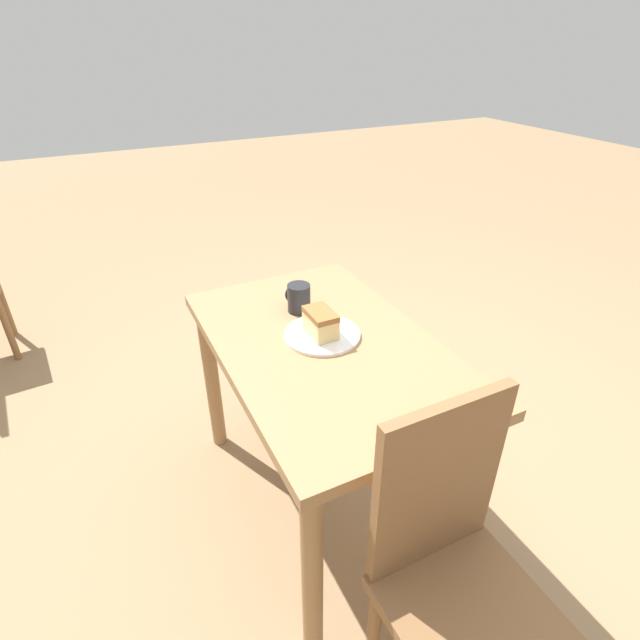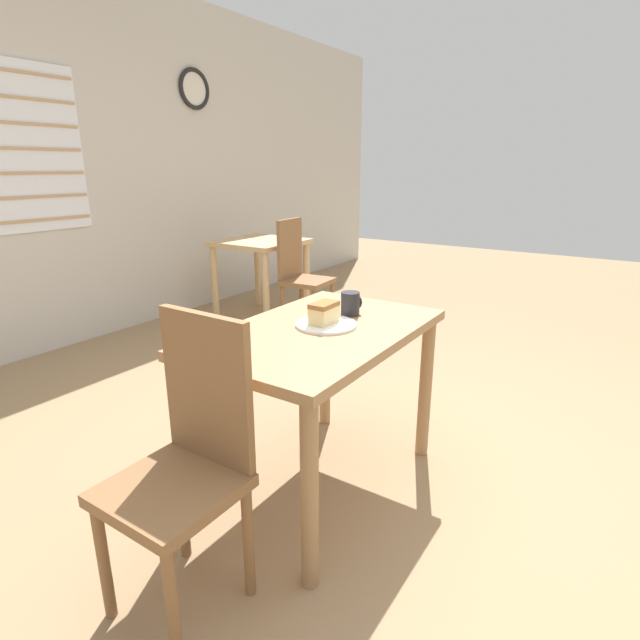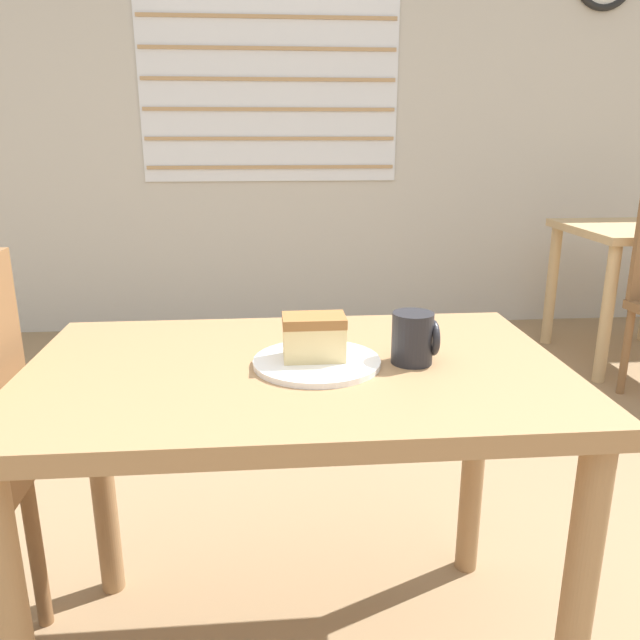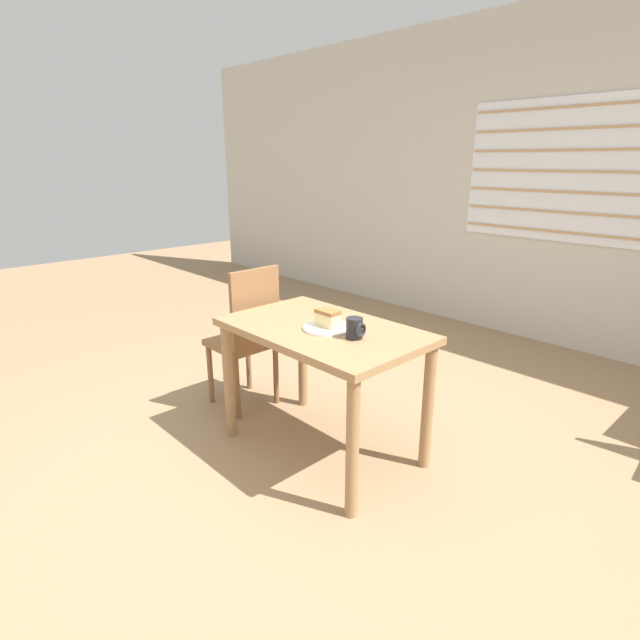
# 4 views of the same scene
# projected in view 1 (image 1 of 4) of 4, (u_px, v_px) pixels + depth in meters

# --- Properties ---
(ground_plane) EXTENTS (14.00, 14.00, 0.00)m
(ground_plane) POSITION_uv_depth(u_px,v_px,m) (379.00, 449.00, 2.23)
(ground_plane) COLOR #997A56
(dining_table_near) EXTENTS (1.08, 0.67, 0.74)m
(dining_table_near) POSITION_uv_depth(u_px,v_px,m) (325.00, 371.00, 1.69)
(dining_table_near) COLOR #9E754C
(dining_table_near) RESTS_ON ground_plane
(chair_near_window) EXTENTS (0.37, 0.37, 0.95)m
(chair_near_window) POSITION_uv_depth(u_px,v_px,m) (455.00, 571.00, 1.19)
(chair_near_window) COLOR brown
(chair_near_window) RESTS_ON ground_plane
(plate) EXTENTS (0.25, 0.25, 0.01)m
(plate) POSITION_uv_depth(u_px,v_px,m) (322.00, 335.00, 1.66)
(plate) COLOR white
(plate) RESTS_ON dining_table_near
(cake_slice) EXTENTS (0.12, 0.08, 0.09)m
(cake_slice) POSITION_uv_depth(u_px,v_px,m) (321.00, 323.00, 1.63)
(cake_slice) COLOR #E5CC89
(cake_slice) RESTS_ON plate
(coffee_mug) EXTENTS (0.09, 0.08, 0.10)m
(coffee_mug) POSITION_uv_depth(u_px,v_px,m) (298.00, 298.00, 1.79)
(coffee_mug) COLOR #232328
(coffee_mug) RESTS_ON dining_table_near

